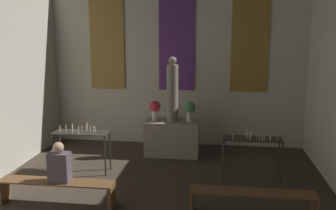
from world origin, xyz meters
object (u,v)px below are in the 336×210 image
object	(u,v)px
flower_vase_right	(190,109)
candle_rack_left	(81,138)
candle_rack_right	(252,145)
person_seated	(59,165)
altar	(172,138)
flower_vase_left	(155,108)
statue	(172,91)
pew_back_right	(252,198)
pew_back_left	(57,187)

from	to	relation	value
flower_vase_right	candle_rack_left	world-z (taller)	flower_vase_right
candle_rack_right	person_seated	distance (m)	3.78
altar	flower_vase_left	world-z (taller)	flower_vase_left
altar	statue	world-z (taller)	statue
statue	flower_vase_right	size ratio (longest dim) A/B	3.25
pew_back_right	statue	bearing A→B (deg)	119.37
flower_vase_left	pew_back_left	distance (m)	3.36
candle_rack_right	pew_back_right	bearing A→B (deg)	-94.34
pew_back_left	person_seated	xyz separation A→B (m)	(0.08, 0.00, 0.42)
flower_vase_left	candle_rack_right	bearing A→B (deg)	-32.01
altar	flower_vase_right	world-z (taller)	flower_vase_right
flower_vase_left	candle_rack_left	size ratio (longest dim) A/B	0.40
altar	pew_back_left	bearing A→B (deg)	-119.37
statue	pew_back_left	size ratio (longest dim) A/B	0.76
altar	pew_back_left	size ratio (longest dim) A/B	0.64
flower_vase_left	candle_rack_left	world-z (taller)	flower_vase_left
candle_rack_right	pew_back_right	xyz separation A→B (m)	(-0.12, -1.60, -0.43)
pew_back_right	flower_vase_left	bearing A→B (deg)	125.18
flower_vase_left	flower_vase_right	size ratio (longest dim) A/B	1.00
flower_vase_right	person_seated	distance (m)	3.65
candle_rack_right	pew_back_left	size ratio (longest dim) A/B	0.59
candle_rack_left	candle_rack_right	xyz separation A→B (m)	(3.62, -0.00, -0.00)
statue	pew_back_left	distance (m)	3.67
flower_vase_left	person_seated	world-z (taller)	flower_vase_left
flower_vase_right	statue	bearing A→B (deg)	180.00
altar	statue	distance (m)	1.17
flower_vase_left	statue	bearing A→B (deg)	0.00
statue	flower_vase_left	size ratio (longest dim) A/B	3.25
flower_vase_right	pew_back_left	xyz separation A→B (m)	(-2.11, -3.00, -0.84)
flower_vase_left	pew_back_right	bearing A→B (deg)	-54.82
altar	person_seated	bearing A→B (deg)	-118.22
flower_vase_left	flower_vase_right	distance (m)	0.85
statue	person_seated	distance (m)	3.51
altar	person_seated	size ratio (longest dim) A/B	1.85
altar	person_seated	distance (m)	3.42
statue	flower_vase_right	world-z (taller)	statue
candle_rack_right	pew_back_left	distance (m)	3.87
candle_rack_left	candle_rack_right	size ratio (longest dim) A/B	1.00
flower_vase_left	pew_back_left	world-z (taller)	flower_vase_left
pew_back_left	statue	bearing A→B (deg)	60.63
statue	pew_back_right	bearing A→B (deg)	-60.63
statue	pew_back_left	xyz separation A→B (m)	(-1.69, -3.00, -1.28)
pew_back_left	candle_rack_right	bearing A→B (deg)	24.61
altar	statue	size ratio (longest dim) A/B	0.84
altar	pew_back_left	xyz separation A→B (m)	(-1.69, -3.00, -0.11)
statue	candle_rack_left	distance (m)	2.44
flower_vase_right	pew_back_left	size ratio (longest dim) A/B	0.23
altar	flower_vase_left	bearing A→B (deg)	180.00
flower_vase_left	pew_back_right	size ratio (longest dim) A/B	0.23
flower_vase_right	candle_rack_right	xyz separation A→B (m)	(1.38, -1.40, -0.41)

